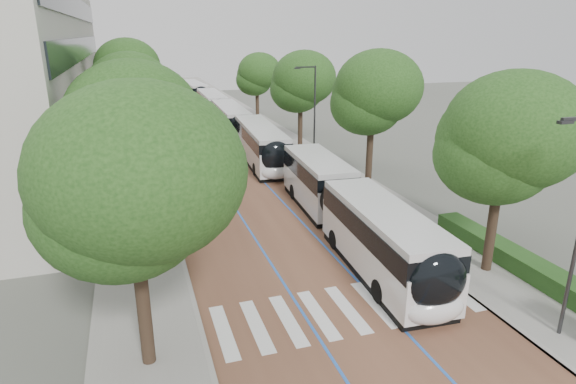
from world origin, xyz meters
TOP-DOWN VIEW (x-y plane):
  - ground at (0.00, 0.00)m, footprint 160.00×160.00m
  - road at (0.00, 40.00)m, footprint 11.00×140.00m
  - sidewalk_left at (-7.50, 40.00)m, footprint 4.00×140.00m
  - sidewalk_right at (7.50, 40.00)m, footprint 4.00×140.00m
  - kerb_left at (-5.60, 40.00)m, footprint 0.20×140.00m
  - kerb_right at (5.60, 40.00)m, footprint 0.20×140.00m
  - zebra_crossing at (0.20, 1.00)m, footprint 10.55×3.60m
  - lane_line_left at (-1.60, 40.00)m, footprint 0.12×126.00m
  - lane_line_right at (1.60, 40.00)m, footprint 0.12×126.00m
  - hedge at (9.10, 0.00)m, footprint 1.20×14.00m
  - streetlight_far at (6.62, 22.00)m, footprint 1.82×0.20m
  - lamp_post_left at (-6.10, 8.00)m, footprint 0.14×0.14m
  - trees_left at (-7.50, 21.57)m, footprint 6.26×60.76m
  - trees_right at (7.70, 20.11)m, footprint 5.96×47.59m
  - lead_bus at (3.17, 7.14)m, footprint 3.63×18.51m
  - bus_queued_0 at (2.78, 23.75)m, footprint 3.27×12.53m
  - bus_queued_1 at (2.73, 35.95)m, footprint 2.97×12.48m
  - bus_queued_2 at (2.85, 48.49)m, footprint 2.83×12.46m
  - bus_queued_3 at (2.50, 63.25)m, footprint 3.14×12.51m

SIDE VIEW (x-z plane):
  - ground at x=0.00m, z-range 0.00..0.00m
  - road at x=0.00m, z-range 0.00..0.02m
  - lane_line_left at x=-1.60m, z-range 0.02..0.03m
  - lane_line_right at x=1.60m, z-range 0.02..0.03m
  - zebra_crossing at x=0.20m, z-range 0.02..0.03m
  - sidewalk_left at x=-7.50m, z-range 0.00..0.12m
  - sidewalk_right at x=7.50m, z-range 0.00..0.12m
  - kerb_left at x=-5.60m, z-range -0.01..0.13m
  - kerb_right at x=5.60m, z-range -0.01..0.13m
  - hedge at x=9.10m, z-range 0.12..0.92m
  - bus_queued_0 at x=2.78m, z-range 0.02..3.22m
  - bus_queued_1 at x=2.73m, z-range 0.02..3.22m
  - bus_queued_2 at x=2.85m, z-range 0.02..3.22m
  - bus_queued_3 at x=2.50m, z-range 0.02..3.22m
  - lead_bus at x=3.17m, z-range 0.03..3.23m
  - lamp_post_left at x=-6.10m, z-range 0.12..8.12m
  - streetlight_far at x=6.62m, z-range 0.82..8.82m
  - trees_right at x=7.70m, z-range 1.57..10.61m
  - trees_left at x=-7.50m, z-range 1.62..11.25m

